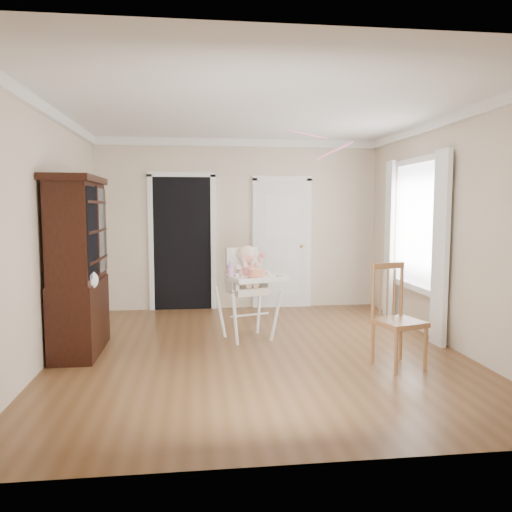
{
  "coord_description": "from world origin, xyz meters",
  "views": [
    {
      "loc": [
        -0.7,
        -5.48,
        1.64
      ],
      "look_at": [
        0.03,
        0.46,
        1.04
      ],
      "focal_mm": 35.0,
      "sensor_mm": 36.0,
      "label": 1
    }
  ],
  "objects": [
    {
      "name": "sippy_cup",
      "position": [
        -0.29,
        0.32,
        0.89
      ],
      "size": [
        0.08,
        0.08,
        0.2
      ],
      "rotation": [
        0.0,
        0.0,
        0.31
      ],
      "color": "#CA7BA7",
      "rests_on": "high_chair"
    },
    {
      "name": "streamer",
      "position": [
        0.55,
        0.01,
        2.43
      ],
      "size": [
        0.37,
        0.37,
        0.15
      ],
      "primitive_type": null,
      "rotation": [
        0.26,
        0.0,
        0.78
      ],
      "color": "pink",
      "rests_on": "ceiling"
    },
    {
      "name": "wall_left",
      "position": [
        -2.25,
        0.0,
        1.35
      ],
      "size": [
        0.0,
        5.0,
        5.0
      ],
      "primitive_type": "plane",
      "rotation": [
        1.57,
        0.0,
        1.57
      ],
      "color": "beige",
      "rests_on": "floor"
    },
    {
      "name": "cake",
      "position": [
        0.01,
        0.25,
        0.86
      ],
      "size": [
        0.24,
        0.24,
        0.11
      ],
      "color": "silver",
      "rests_on": "high_chair"
    },
    {
      "name": "ceiling",
      "position": [
        0.0,
        0.0,
        2.7
      ],
      "size": [
        5.0,
        5.0,
        0.0
      ],
      "primitive_type": "plane",
      "rotation": [
        3.14,
        0.0,
        0.0
      ],
      "color": "white",
      "rests_on": "wall_back"
    },
    {
      "name": "doorway",
      "position": [
        -0.9,
        2.48,
        1.11
      ],
      "size": [
        1.06,
        0.05,
        2.22
      ],
      "color": "black",
      "rests_on": "wall_back"
    },
    {
      "name": "window_right",
      "position": [
        2.18,
        0.8,
        1.29
      ],
      "size": [
        0.13,
        1.84,
        2.3
      ],
      "color": "white",
      "rests_on": "wall_right"
    },
    {
      "name": "dining_chair",
      "position": [
        1.34,
        -0.68,
        0.49
      ],
      "size": [
        0.54,
        0.54,
        1.05
      ],
      "rotation": [
        0.0,
        0.0,
        0.3
      ],
      "color": "brown",
      "rests_on": "floor"
    },
    {
      "name": "floor",
      "position": [
        0.0,
        0.0,
        0.0
      ],
      "size": [
        5.0,
        5.0,
        0.0
      ],
      "primitive_type": "plane",
      "color": "brown",
      "rests_on": "ground"
    },
    {
      "name": "baby",
      "position": [
        -0.07,
        0.58,
        0.89
      ],
      "size": [
        0.39,
        0.29,
        0.54
      ],
      "rotation": [
        0.0,
        0.0,
        0.31
      ],
      "color": "beige",
      "rests_on": "high_chair"
    },
    {
      "name": "closet_door",
      "position": [
        0.7,
        2.48,
        1.02
      ],
      "size": [
        0.96,
        0.09,
        2.13
      ],
      "color": "white",
      "rests_on": "wall_back"
    },
    {
      "name": "wall_right",
      "position": [
        2.25,
        0.0,
        1.35
      ],
      "size": [
        0.0,
        5.0,
        5.0
      ],
      "primitive_type": "plane",
      "rotation": [
        1.57,
        0.0,
        -1.57
      ],
      "color": "beige",
      "rests_on": "floor"
    },
    {
      "name": "china_cabinet",
      "position": [
        -1.99,
        0.21,
        0.99
      ],
      "size": [
        0.52,
        1.17,
        1.97
      ],
      "color": "black",
      "rests_on": "floor"
    },
    {
      "name": "wall_back",
      "position": [
        0.0,
        2.5,
        1.35
      ],
      "size": [
        4.5,
        0.0,
        4.5
      ],
      "primitive_type": "plane",
      "rotation": [
        1.57,
        0.0,
        0.0
      ],
      "color": "beige",
      "rests_on": "floor"
    },
    {
      "name": "crown_molding",
      "position": [
        0.0,
        0.0,
        2.64
      ],
      "size": [
        4.5,
        5.0,
        0.12
      ],
      "primitive_type": null,
      "color": "white",
      "rests_on": "ceiling"
    },
    {
      "name": "high_chair",
      "position": [
        -0.06,
        0.55,
        0.71
      ],
      "size": [
        0.86,
        0.97,
        1.15
      ],
      "rotation": [
        0.0,
        0.0,
        0.31
      ],
      "color": "white",
      "rests_on": "floor"
    }
  ]
}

